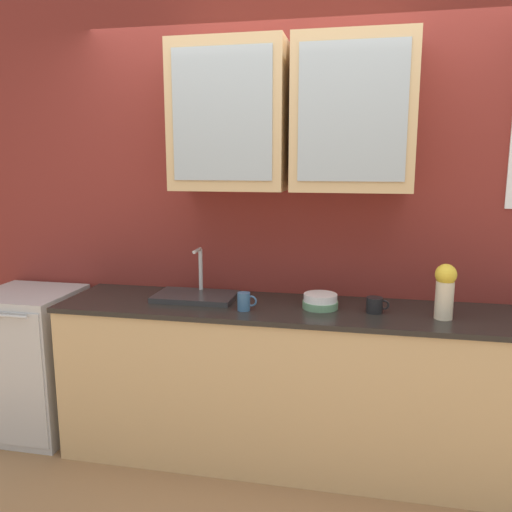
{
  "coord_description": "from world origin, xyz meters",
  "views": [
    {
      "loc": [
        0.39,
        -2.74,
        1.71
      ],
      "look_at": [
        -0.16,
        0.0,
        1.2
      ],
      "focal_mm": 36.0,
      "sensor_mm": 36.0,
      "label": 1
    }
  ],
  "objects_px": {
    "cup_near_bowls": "(375,305)",
    "dishwasher": "(32,362)",
    "sink_faucet": "(195,295)",
    "vase": "(445,289)",
    "cup_near_sink": "(244,301)",
    "bowl_stack": "(320,301)"
  },
  "relations": [
    {
      "from": "sink_faucet",
      "to": "cup_near_bowls",
      "type": "height_order",
      "value": "sink_faucet"
    },
    {
      "from": "vase",
      "to": "cup_near_sink",
      "type": "relative_size",
      "value": 2.67
    },
    {
      "from": "sink_faucet",
      "to": "cup_near_bowls",
      "type": "relative_size",
      "value": 3.84
    },
    {
      "from": "bowl_stack",
      "to": "sink_faucet",
      "type": "bearing_deg",
      "value": 176.36
    },
    {
      "from": "cup_near_bowls",
      "to": "dishwasher",
      "type": "relative_size",
      "value": 0.13
    },
    {
      "from": "cup_near_bowls",
      "to": "dishwasher",
      "type": "xyz_separation_m",
      "value": [
        -2.11,
        0.02,
        -0.5
      ]
    },
    {
      "from": "sink_faucet",
      "to": "cup_near_bowls",
      "type": "bearing_deg",
      "value": -4.25
    },
    {
      "from": "cup_near_bowls",
      "to": "cup_near_sink",
      "type": "bearing_deg",
      "value": -171.99
    },
    {
      "from": "vase",
      "to": "cup_near_sink",
      "type": "height_order",
      "value": "vase"
    },
    {
      "from": "sink_faucet",
      "to": "vase",
      "type": "height_order",
      "value": "sink_faucet"
    },
    {
      "from": "bowl_stack",
      "to": "dishwasher",
      "type": "relative_size",
      "value": 0.21
    },
    {
      "from": "bowl_stack",
      "to": "vase",
      "type": "bearing_deg",
      "value": -6.03
    },
    {
      "from": "cup_near_bowls",
      "to": "dishwasher",
      "type": "height_order",
      "value": "cup_near_bowls"
    },
    {
      "from": "vase",
      "to": "sink_faucet",
      "type": "bearing_deg",
      "value": 175.25
    },
    {
      "from": "cup_near_sink",
      "to": "dishwasher",
      "type": "xyz_separation_m",
      "value": [
        -1.41,
        0.11,
        -0.51
      ]
    },
    {
      "from": "sink_faucet",
      "to": "dishwasher",
      "type": "xyz_separation_m",
      "value": [
        -1.08,
        -0.06,
        -0.48
      ]
    },
    {
      "from": "cup_near_sink",
      "to": "bowl_stack",
      "type": "bearing_deg",
      "value": 17.62
    },
    {
      "from": "cup_near_bowls",
      "to": "bowl_stack",
      "type": "bearing_deg",
      "value": 174.22
    },
    {
      "from": "cup_near_bowls",
      "to": "vase",
      "type": "bearing_deg",
      "value": -6.24
    },
    {
      "from": "vase",
      "to": "dishwasher",
      "type": "distance_m",
      "value": 2.53
    },
    {
      "from": "sink_faucet",
      "to": "vase",
      "type": "bearing_deg",
      "value": -4.75
    },
    {
      "from": "bowl_stack",
      "to": "cup_near_sink",
      "type": "distance_m",
      "value": 0.42
    }
  ]
}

